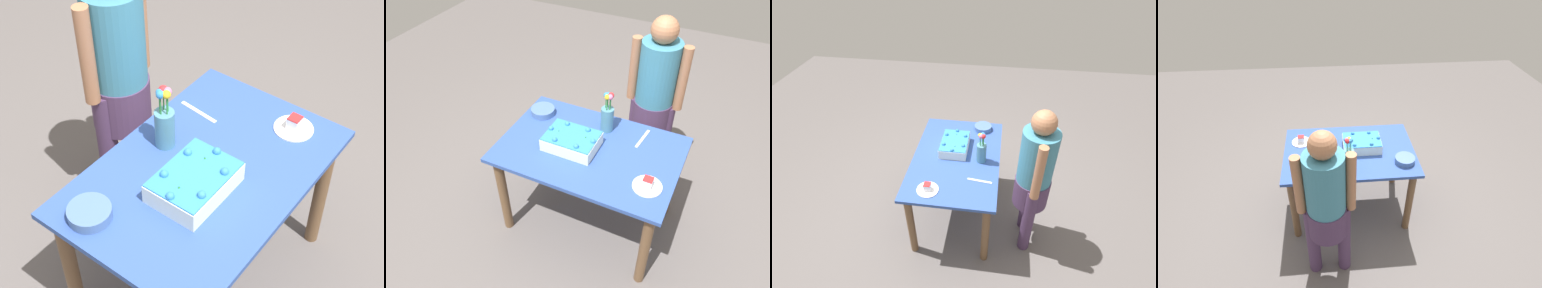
% 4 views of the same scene
% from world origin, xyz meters
% --- Properties ---
extents(ground_plane, '(8.00, 8.00, 0.00)m').
position_xyz_m(ground_plane, '(0.00, 0.00, 0.00)').
color(ground_plane, '#5E5856').
extents(dining_table, '(1.25, 0.83, 0.77)m').
position_xyz_m(dining_table, '(0.00, 0.00, 0.63)').
color(dining_table, '#2F4E99').
rests_on(dining_table, ground_plane).
extents(sheet_cake, '(0.36, 0.26, 0.12)m').
position_xyz_m(sheet_cake, '(0.12, 0.04, 0.82)').
color(sheet_cake, white).
rests_on(sheet_cake, dining_table).
extents(serving_plate_with_slice, '(0.19, 0.19, 0.07)m').
position_xyz_m(serving_plate_with_slice, '(-0.47, 0.18, 0.79)').
color(serving_plate_with_slice, white).
rests_on(serving_plate_with_slice, dining_table).
extents(cake_knife, '(0.05, 0.22, 0.00)m').
position_xyz_m(cake_knife, '(-0.30, -0.25, 0.77)').
color(cake_knife, silver).
rests_on(cake_knife, dining_table).
extents(flower_vase, '(0.09, 0.09, 0.32)m').
position_xyz_m(flower_vase, '(-0.03, -0.24, 0.90)').
color(flower_vase, teal).
rests_on(flower_vase, dining_table).
extents(fruit_bowl, '(0.18, 0.18, 0.05)m').
position_xyz_m(fruit_bowl, '(0.49, -0.21, 0.80)').
color(fruit_bowl, '#4A6CA1').
rests_on(fruit_bowl, dining_table).
extents(person_standing, '(0.45, 0.31, 1.49)m').
position_xyz_m(person_standing, '(-0.24, -0.72, 0.85)').
color(person_standing, '#463051').
rests_on(person_standing, ground_plane).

